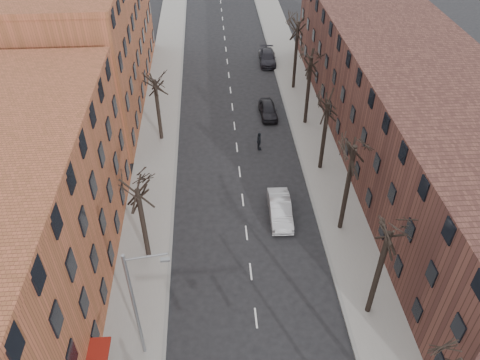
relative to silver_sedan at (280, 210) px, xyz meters
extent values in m
cube|color=gray|center=(-10.91, 13.34, -0.74)|extent=(4.00, 90.00, 0.15)
cube|color=gray|center=(5.09, 13.34, -0.74)|extent=(4.00, 90.00, 0.15)
cube|color=brown|center=(-18.91, 22.34, 6.18)|extent=(12.00, 28.00, 14.00)
cube|color=#512E26|center=(13.09, 8.34, 4.18)|extent=(12.00, 50.00, 10.00)
cylinder|color=slate|center=(-10.11, -11.66, 3.68)|extent=(0.20, 0.20, 9.00)
cylinder|color=slate|center=(-9.01, -11.66, 7.98)|extent=(2.39, 0.12, 0.46)
cube|color=slate|center=(-8.01, -11.66, 7.68)|extent=(0.50, 0.22, 0.14)
imported|color=#A5A7AC|center=(0.00, 0.00, 0.00)|extent=(1.84, 5.00, 1.64)
imported|color=black|center=(0.89, 16.16, -0.07)|extent=(1.91, 4.43, 1.49)
imported|color=black|center=(2.39, 29.54, -0.08)|extent=(2.35, 5.21, 1.48)
imported|color=slate|center=(2.39, 29.97, -0.21)|extent=(2.04, 4.38, 1.21)
imported|color=black|center=(-0.75, 9.83, 0.15)|extent=(0.58, 1.17, 1.93)
camera|label=1|loc=(-5.26, -28.09, 26.11)|focal=35.00mm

